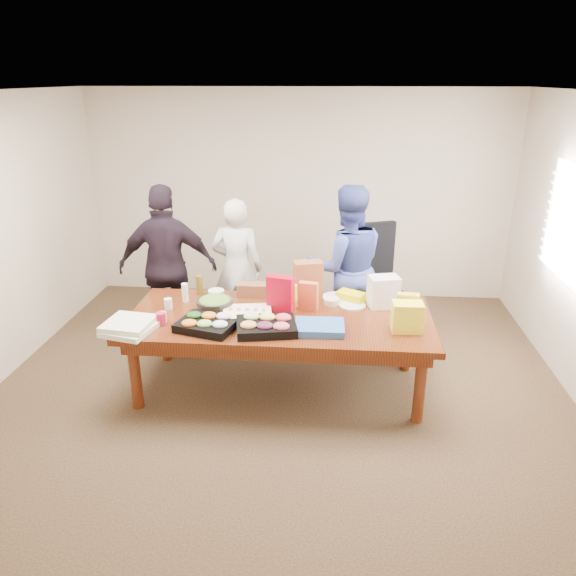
# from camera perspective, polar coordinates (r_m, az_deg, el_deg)

# --- Properties ---
(floor) EXTENTS (5.50, 5.00, 0.02)m
(floor) POSITION_cam_1_polar(r_m,az_deg,el_deg) (5.36, -0.86, -10.43)
(floor) COLOR #47301E
(floor) RESTS_ON ground
(ceiling) EXTENTS (5.50, 5.00, 0.02)m
(ceiling) POSITION_cam_1_polar(r_m,az_deg,el_deg) (4.56, -1.06, 20.05)
(ceiling) COLOR white
(ceiling) RESTS_ON wall_back
(wall_back) EXTENTS (5.50, 0.04, 2.70)m
(wall_back) POSITION_cam_1_polar(r_m,az_deg,el_deg) (7.20, 1.10, 9.63)
(wall_back) COLOR beige
(wall_back) RESTS_ON floor
(wall_front) EXTENTS (5.50, 0.04, 2.70)m
(wall_front) POSITION_cam_1_polar(r_m,az_deg,el_deg) (2.55, -6.82, -13.92)
(wall_front) COLOR beige
(wall_front) RESTS_ON floor
(window_panel) EXTENTS (0.03, 1.40, 1.10)m
(window_panel) POSITION_cam_1_polar(r_m,az_deg,el_deg) (5.76, 27.93, 5.66)
(window_panel) COLOR white
(window_panel) RESTS_ON wall_right
(window_blinds) EXTENTS (0.04, 1.36, 1.00)m
(window_blinds) POSITION_cam_1_polar(r_m,az_deg,el_deg) (5.74, 27.56, 5.69)
(window_blinds) COLOR beige
(window_blinds) RESTS_ON wall_right
(conference_table) EXTENTS (2.80, 1.20, 0.75)m
(conference_table) POSITION_cam_1_polar(r_m,az_deg,el_deg) (5.17, -0.88, -6.81)
(conference_table) COLOR #4C1C0F
(conference_table) RESTS_ON floor
(office_chair) EXTENTS (0.80, 0.80, 1.22)m
(office_chair) POSITION_cam_1_polar(r_m,az_deg,el_deg) (6.22, 8.87, 0.33)
(office_chair) COLOR black
(office_chair) RESTS_ON floor
(person_center) EXTENTS (0.60, 0.41, 1.60)m
(person_center) POSITION_cam_1_polar(r_m,az_deg,el_deg) (6.12, -5.38, 2.06)
(person_center) COLOR silver
(person_center) RESTS_ON floor
(person_right) EXTENTS (1.00, 0.85, 1.80)m
(person_right) POSITION_cam_1_polar(r_m,az_deg,el_deg) (5.84, 6.14, 2.11)
(person_right) COLOR #384491
(person_right) RESTS_ON floor
(person_left) EXTENTS (1.09, 0.55, 1.79)m
(person_left) POSITION_cam_1_polar(r_m,az_deg,el_deg) (5.99, -12.51, 2.16)
(person_left) COLOR black
(person_left) RESTS_ON floor
(veggie_tray) EXTENTS (0.57, 0.50, 0.07)m
(veggie_tray) POSITION_cam_1_polar(r_m,az_deg,el_deg) (4.81, -8.51, -3.83)
(veggie_tray) COLOR black
(veggie_tray) RESTS_ON conference_table
(fruit_tray) EXTENTS (0.58, 0.49, 0.08)m
(fruit_tray) POSITION_cam_1_polar(r_m,az_deg,el_deg) (4.72, -2.30, -4.06)
(fruit_tray) COLOR black
(fruit_tray) RESTS_ON conference_table
(sheet_cake) EXTENTS (0.48, 0.39, 0.08)m
(sheet_cake) POSITION_cam_1_polar(r_m,az_deg,el_deg) (4.97, -4.30, -2.77)
(sheet_cake) COLOR white
(sheet_cake) RESTS_ON conference_table
(salad_bowl) EXTENTS (0.35, 0.35, 0.11)m
(salad_bowl) POSITION_cam_1_polar(r_m,az_deg,el_deg) (5.15, -7.70, -1.80)
(salad_bowl) COLOR #292420
(salad_bowl) RESTS_ON conference_table
(chip_bag_blue) EXTENTS (0.44, 0.33, 0.06)m
(chip_bag_blue) POSITION_cam_1_polar(r_m,az_deg,el_deg) (4.72, 3.33, -4.16)
(chip_bag_blue) COLOR #3162B2
(chip_bag_blue) RESTS_ON conference_table
(chip_bag_red) EXTENTS (0.26, 0.16, 0.36)m
(chip_bag_red) POSITION_cam_1_polar(r_m,az_deg,el_deg) (5.02, -0.81, -0.72)
(chip_bag_red) COLOR #AB0119
(chip_bag_red) RESTS_ON conference_table
(chip_bag_yellow) EXTENTS (0.20, 0.09, 0.29)m
(chip_bag_yellow) POSITION_cam_1_polar(r_m,az_deg,el_deg) (4.92, 12.43, -2.16)
(chip_bag_yellow) COLOR yellow
(chip_bag_yellow) RESTS_ON conference_table
(chip_bag_orange) EXTENTS (0.19, 0.11, 0.27)m
(chip_bag_orange) POSITION_cam_1_polar(r_m,az_deg,el_deg) (5.10, 2.16, -0.86)
(chip_bag_orange) COLOR #E9552B
(chip_bag_orange) RESTS_ON conference_table
(mayo_jar) EXTENTS (0.10, 0.10, 0.14)m
(mayo_jar) POSITION_cam_1_polar(r_m,az_deg,el_deg) (5.41, 0.14, -0.31)
(mayo_jar) COLOR white
(mayo_jar) RESTS_ON conference_table
(mustard_bottle) EXTENTS (0.08, 0.08, 0.18)m
(mustard_bottle) POSITION_cam_1_polar(r_m,az_deg,el_deg) (5.29, 0.63, -0.57)
(mustard_bottle) COLOR yellow
(mustard_bottle) RESTS_ON conference_table
(dressing_bottle) EXTENTS (0.07, 0.07, 0.20)m
(dressing_bottle) POSITION_cam_1_polar(r_m,az_deg,el_deg) (5.54, -9.30, 0.30)
(dressing_bottle) COLOR #5F480E
(dressing_bottle) RESTS_ON conference_table
(ranch_bottle) EXTENTS (0.08, 0.08, 0.18)m
(ranch_bottle) POSITION_cam_1_polar(r_m,az_deg,el_deg) (5.39, -10.78, -0.48)
(ranch_bottle) COLOR white
(ranch_bottle) RESTS_ON conference_table
(banana_bunch) EXTENTS (0.31, 0.27, 0.09)m
(banana_bunch) POSITION_cam_1_polar(r_m,az_deg,el_deg) (5.37, 6.64, -0.89)
(banana_bunch) COLOR #EEDC01
(banana_bunch) RESTS_ON conference_table
(bread_loaf) EXTENTS (0.33, 0.15, 0.13)m
(bread_loaf) POSITION_cam_1_polar(r_m,az_deg,el_deg) (5.45, -3.60, -0.19)
(bread_loaf) COLOR brown
(bread_loaf) RESTS_ON conference_table
(kraft_bag) EXTENTS (0.31, 0.23, 0.37)m
(kraft_bag) POSITION_cam_1_polar(r_m,az_deg,el_deg) (5.40, 2.12, 0.94)
(kraft_bag) COLOR brown
(kraft_bag) RESTS_ON conference_table
(red_cup) EXTENTS (0.11, 0.11, 0.11)m
(red_cup) POSITION_cam_1_polar(r_m,az_deg,el_deg) (4.96, -13.21, -3.15)
(red_cup) COLOR red
(red_cup) RESTS_ON conference_table
(clear_cup_a) EXTENTS (0.09, 0.09, 0.10)m
(clear_cup_a) POSITION_cam_1_polar(r_m,az_deg,el_deg) (4.99, -13.08, -3.03)
(clear_cup_a) COLOR white
(clear_cup_a) RESTS_ON conference_table
(clear_cup_b) EXTENTS (0.08, 0.08, 0.11)m
(clear_cup_b) POSITION_cam_1_polar(r_m,az_deg,el_deg) (5.26, -12.48, -1.64)
(clear_cup_b) COLOR white
(clear_cup_b) RESTS_ON conference_table
(pizza_box_lower) EXTENTS (0.46, 0.46, 0.04)m
(pizza_box_lower) POSITION_cam_1_polar(r_m,az_deg,el_deg) (4.90, -16.34, -4.19)
(pizza_box_lower) COLOR white
(pizza_box_lower) RESTS_ON conference_table
(pizza_box_upper) EXTENTS (0.44, 0.44, 0.04)m
(pizza_box_upper) POSITION_cam_1_polar(r_m,az_deg,el_deg) (4.91, -16.40, -3.59)
(pizza_box_upper) COLOR #EBEECE
(pizza_box_upper) RESTS_ON pizza_box_lower
(plate_a) EXTENTS (0.26, 0.26, 0.02)m
(plate_a) POSITION_cam_1_polar(r_m,az_deg,el_deg) (5.26, 6.76, -1.79)
(plate_a) COLOR silver
(plate_a) RESTS_ON conference_table
(plate_b) EXTENTS (0.29, 0.29, 0.02)m
(plate_b) POSITION_cam_1_polar(r_m,az_deg,el_deg) (5.44, 4.96, -0.92)
(plate_b) COLOR white
(plate_b) RESTS_ON conference_table
(dip_bowl_a) EXTENTS (0.18, 0.18, 0.06)m
(dip_bowl_a) POSITION_cam_1_polar(r_m,az_deg,el_deg) (5.27, 4.59, -1.40)
(dip_bowl_a) COLOR beige
(dip_bowl_a) RESTS_ON conference_table
(dip_bowl_b) EXTENTS (0.17, 0.17, 0.06)m
(dip_bowl_b) POSITION_cam_1_polar(r_m,az_deg,el_deg) (5.49, -7.55, -0.54)
(dip_bowl_b) COLOR white
(dip_bowl_b) RESTS_ON conference_table
(grocery_bag_white) EXTENTS (0.32, 0.26, 0.30)m
(grocery_bag_white) POSITION_cam_1_polar(r_m,az_deg,el_deg) (5.25, 10.01, -0.37)
(grocery_bag_white) COLOR white
(grocery_bag_white) RESTS_ON conference_table
(grocery_bag_yellow) EXTENTS (0.27, 0.19, 0.26)m
(grocery_bag_yellow) POSITION_cam_1_polar(r_m,az_deg,el_deg) (4.79, 12.42, -2.98)
(grocery_bag_yellow) COLOR #FFFD2E
(grocery_bag_yellow) RESTS_ON conference_table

